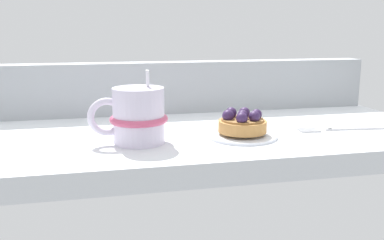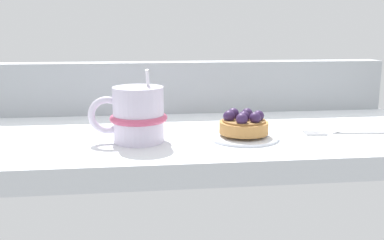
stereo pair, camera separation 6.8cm
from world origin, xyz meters
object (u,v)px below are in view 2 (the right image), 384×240
Objects in this scene: raspberry_tart at (244,124)px; coffee_mug at (137,115)px; dessert_plate at (244,136)px; dessert_fork at (351,132)px.

coffee_mug is at bearing 178.93° from raspberry_tart.
coffee_mug is (-16.74, 0.32, 3.77)cm from dessert_plate.
dessert_plate is 18.57cm from dessert_fork.
dessert_plate is 0.68× the size of dessert_fork.
dessert_fork is (18.56, 0.91, -2.08)cm from raspberry_tart.
dessert_fork is at bearing 0.97° from coffee_mug.
dessert_plate is 17.16cm from coffee_mug.
coffee_mug is 35.50cm from dessert_fork.
raspberry_tart reaches higher than dessert_fork.
dessert_fork is at bearing 2.85° from dessert_plate.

